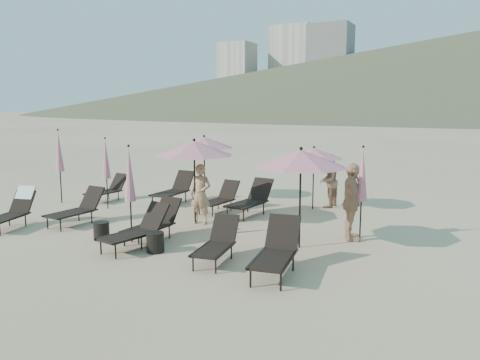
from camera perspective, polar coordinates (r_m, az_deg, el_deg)
The scene contains 25 objects.
ground at distance 11.31m, azimuth -8.29°, elevation -7.92°, with size 800.00×800.00×0.00m, color #D6BA8C.
hotel_skyline at distance 298.04m, azimuth 7.91°, elevation 12.66°, with size 109.00×82.00×55.00m.
lounger_0 at distance 14.16m, azimuth -25.96°, elevation -3.24°, with size 1.03×1.78×1.05m.
lounger_1 at distance 13.89m, azimuth -19.21°, elevation -3.25°, with size 0.74×1.73×0.98m.
lounger_2 at distance 11.77m, azimuth -10.42°, elevation -5.05°, with size 0.69×1.69×0.96m.
lounger_3 at distance 11.12m, azimuth -12.48°, elevation -5.88°, with size 0.97×1.80×0.98m.
lounger_4 at distance 9.99m, azimuth -2.82°, elevation -7.61°, with size 0.83×1.62×0.89m.
lounger_5 at distance 9.25m, azimuth 4.47°, elevation -8.52°, with size 0.97×1.88×1.03m.
lounger_6 at distance 17.04m, azimuth -15.80°, elevation -1.07°, with size 0.75×1.62×0.90m.
lounger_7 at distance 16.21m, azimuth -8.03°, elevation -1.08°, with size 0.70×1.80×1.04m.
lounger_8 at distance 14.77m, azimuth -2.44°, elevation -2.19°, with size 0.76×1.65×0.92m.
lounger_9 at distance 14.22m, azimuth 1.34°, elevation -2.35°, with size 0.88×1.88×1.05m.
umbrella_open_0 at distance 12.99m, azimuth -5.61°, elevation 3.86°, with size 2.24×2.24×2.41m.
umbrella_open_1 at distance 10.72m, azimuth 7.43°, elevation 2.59°, with size 2.20×2.20×2.36m.
umbrella_open_2 at distance 16.64m, azimuth -4.40°, elevation 4.58°, with size 2.13×2.13×2.29m.
umbrella_open_3 at distance 15.04m, azimuth 9.00°, elevation 3.24°, with size 1.91×1.91×2.05m.
umbrella_closed_0 at distance 11.45m, azimuth -13.32°, elevation 0.63°, with size 0.28×0.28×2.38m.
umbrella_closed_1 at distance 11.61m, azimuth 14.68°, elevation 0.59°, with size 0.28×0.28×2.35m.
umbrella_closed_2 at distance 17.03m, azimuth -21.21°, elevation 3.24°, with size 0.30×0.30×2.54m.
umbrella_closed_3 at distance 15.56m, azimuth -16.04°, elevation 2.45°, with size 0.27×0.27×2.32m.
side_table_0 at distance 12.12m, azimuth -16.54°, elevation -5.96°, with size 0.39×0.39×0.45m, color black.
side_table_1 at distance 10.82m, azimuth -10.29°, elevation -7.48°, with size 0.40×0.40×0.45m, color black.
beachgoer_a at distance 13.13m, azimuth -4.84°, elevation -1.73°, with size 0.62×0.41×1.69m, color tan.
beachgoer_b at distance 15.56m, azimuth 10.66°, elevation -0.09°, with size 0.85×0.66×1.76m, color #97694E.
beachgoer_c at distance 11.74m, azimuth 13.45°, elevation -2.63°, with size 1.12×0.47×1.92m, color tan.
Camera 1 is at (6.36, -8.78, 3.22)m, focal length 35.00 mm.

